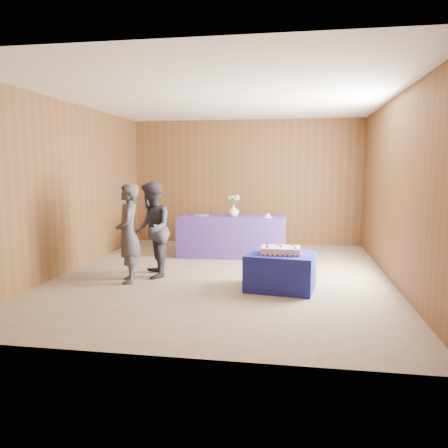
% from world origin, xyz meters
% --- Properties ---
extents(ground, '(6.00, 6.00, 0.00)m').
position_xyz_m(ground, '(0.00, 0.00, 0.00)').
color(ground, gray).
rests_on(ground, ground).
extents(room_shell, '(5.04, 6.04, 2.72)m').
position_xyz_m(room_shell, '(0.00, 0.00, 1.80)').
color(room_shell, brown).
rests_on(room_shell, ground).
extents(cake_table, '(0.99, 0.82, 0.50)m').
position_xyz_m(cake_table, '(0.90, -0.65, 0.25)').
color(cake_table, navy).
rests_on(cake_table, ground).
extents(serving_table, '(2.06, 1.04, 0.75)m').
position_xyz_m(serving_table, '(-0.10, 1.61, 0.38)').
color(serving_table, '#452E7F').
rests_on(serving_table, ground).
extents(sheet_cake, '(0.56, 0.38, 0.13)m').
position_xyz_m(sheet_cake, '(0.90, -0.66, 0.55)').
color(sheet_cake, silver).
rests_on(sheet_cake, cake_table).
extents(vase, '(0.24, 0.24, 0.21)m').
position_xyz_m(vase, '(-0.07, 1.59, 0.86)').
color(vase, silver).
rests_on(vase, serving_table).
extents(flower_spray, '(0.23, 0.23, 0.17)m').
position_xyz_m(flower_spray, '(-0.07, 1.59, 1.11)').
color(flower_spray, '#255D25').
rests_on(flower_spray, vase).
extents(platter, '(0.35, 0.35, 0.02)m').
position_xyz_m(platter, '(-0.72, 1.62, 0.76)').
color(platter, '#5E4891').
rests_on(platter, serving_table).
extents(plate, '(0.22, 0.22, 0.01)m').
position_xyz_m(plate, '(0.58, 1.48, 0.76)').
color(plate, silver).
rests_on(plate, serving_table).
extents(cake_slice, '(0.09, 0.08, 0.08)m').
position_xyz_m(cake_slice, '(0.58, 1.48, 0.79)').
color(cake_slice, silver).
rests_on(cake_slice, plate).
extents(knife, '(0.26, 0.06, 0.00)m').
position_xyz_m(knife, '(0.58, 1.39, 0.75)').
color(knife, silver).
rests_on(knife, serving_table).
extents(guest_left, '(0.51, 0.61, 1.44)m').
position_xyz_m(guest_left, '(-1.30, -0.62, 0.72)').
color(guest_left, '#393943').
rests_on(guest_left, ground).
extents(guest_right, '(0.77, 0.86, 1.46)m').
position_xyz_m(guest_right, '(-1.06, -0.26, 0.73)').
color(guest_right, '#31313B').
rests_on(guest_right, ground).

